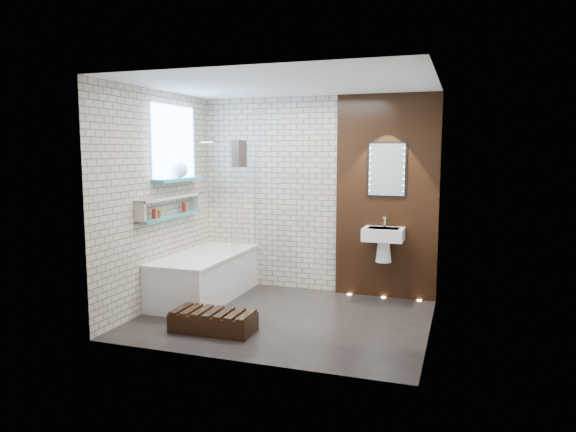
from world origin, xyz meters
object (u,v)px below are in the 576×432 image
(bathtub, at_px, (205,276))
(bath_screen, at_px, (244,197))
(washbasin, at_px, (383,239))
(walnut_step, at_px, (213,322))
(led_mirror, at_px, (387,170))

(bathtub, distance_m, bath_screen, 1.14)
(bathtub, height_order, washbasin, washbasin)
(bathtub, distance_m, walnut_step, 1.31)
(walnut_step, bearing_deg, washbasin, 48.94)
(bathtub, bearing_deg, washbasin, 16.01)
(led_mirror, distance_m, walnut_step, 2.87)
(bath_screen, relative_size, led_mirror, 2.00)
(bathtub, xyz_separation_m, walnut_step, (0.67, -1.11, -0.19))
(bathtub, bearing_deg, walnut_step, -58.87)
(bath_screen, bearing_deg, washbasin, 5.78)
(bath_screen, distance_m, walnut_step, 1.97)
(bathtub, relative_size, walnut_step, 1.99)
(washbasin, xyz_separation_m, walnut_step, (-1.51, -1.73, -0.69))
(bathtub, relative_size, led_mirror, 2.49)
(bathtub, distance_m, led_mirror, 2.68)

